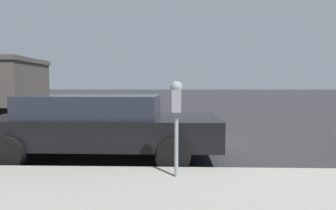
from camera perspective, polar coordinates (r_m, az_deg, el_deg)
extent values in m
plane|color=#2B2B2D|center=(6.81, 2.01, -9.11)|extent=(220.00, 220.00, 0.00)
cylinder|color=gray|center=(4.05, 1.82, -8.60)|extent=(0.06, 0.06, 1.00)
cube|color=gray|center=(3.96, 1.85, 0.92)|extent=(0.20, 0.14, 0.34)
sphere|color=gray|center=(3.95, 1.85, 3.86)|extent=(0.19, 0.19, 0.19)
cube|color=gold|center=(4.07, 1.84, 0.40)|extent=(0.01, 0.11, 0.12)
cube|color=black|center=(4.06, 1.84, 2.08)|extent=(0.01, 0.10, 0.08)
cube|color=black|center=(5.92, -13.79, -5.22)|extent=(1.95, 4.96, 0.58)
cube|color=#232833|center=(5.91, -15.72, -0.17)|extent=(1.70, 2.78, 0.46)
cylinder|color=black|center=(6.68, 1.40, -6.57)|extent=(0.23, 0.64, 0.64)
cylinder|color=black|center=(4.82, 1.09, -10.78)|extent=(0.23, 0.64, 0.64)
cylinder|color=black|center=(7.38, -23.25, -5.88)|extent=(0.23, 0.64, 0.64)
cylinder|color=black|center=(5.76, -31.48, -8.93)|extent=(0.23, 0.64, 0.64)
cylinder|color=black|center=(12.16, -28.95, -1.29)|extent=(0.32, 1.05, 1.04)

